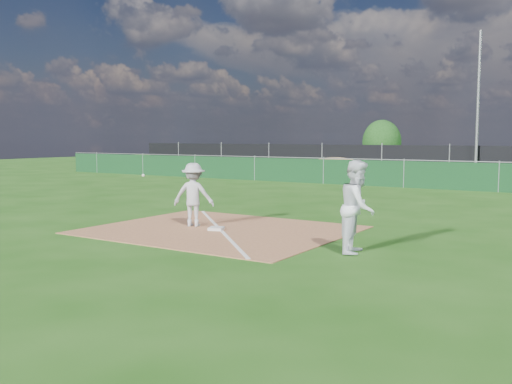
# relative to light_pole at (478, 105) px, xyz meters

# --- Properties ---
(ground) EXTENTS (90.00, 90.00, 0.00)m
(ground) POSITION_rel_light_pole_xyz_m (-1.50, -12.70, -4.00)
(ground) COLOR #1D4D10
(ground) RESTS_ON ground
(infield_dirt) EXTENTS (6.00, 5.00, 0.02)m
(infield_dirt) POSITION_rel_light_pole_xyz_m (-1.50, -21.70, -3.99)
(infield_dirt) COLOR #9A613D
(infield_dirt) RESTS_ON ground
(foul_line) EXTENTS (5.01, 5.01, 0.01)m
(foul_line) POSITION_rel_light_pole_xyz_m (-1.50, -21.70, -3.98)
(foul_line) COLOR white
(foul_line) RESTS_ON infield_dirt
(green_fence) EXTENTS (44.00, 0.05, 1.20)m
(green_fence) POSITION_rel_light_pole_xyz_m (-1.50, -7.70, -3.40)
(green_fence) COLOR #0E3418
(green_fence) RESTS_ON ground
(dirt_mound) EXTENTS (3.38, 2.60, 1.17)m
(dirt_mound) POSITION_rel_light_pole_xyz_m (-6.50, -4.20, -3.42)
(dirt_mound) COLOR #9D754C
(dirt_mound) RESTS_ON ground
(black_fence) EXTENTS (46.00, 0.04, 1.80)m
(black_fence) POSITION_rel_light_pole_xyz_m (-1.50, 0.30, -3.10)
(black_fence) COLOR black
(black_fence) RESTS_ON ground
(parking_lot) EXTENTS (46.00, 9.00, 0.01)m
(parking_lot) POSITION_rel_light_pole_xyz_m (-1.50, 5.30, -4.00)
(parking_lot) COLOR black
(parking_lot) RESTS_ON ground
(light_pole) EXTENTS (0.16, 0.16, 8.00)m
(light_pole) POSITION_rel_light_pole_xyz_m (0.00, 0.00, 0.00)
(light_pole) COLOR slate
(light_pole) RESTS_ON ground
(first_base) EXTENTS (0.44, 0.44, 0.07)m
(first_base) POSITION_rel_light_pole_xyz_m (-1.52, -21.82, -3.94)
(first_base) COLOR silver
(first_base) RESTS_ON infield_dirt
(play_at_first) EXTENTS (2.01, 0.97, 1.61)m
(play_at_first) POSITION_rel_light_pole_xyz_m (-2.38, -21.63, -3.18)
(play_at_first) COLOR silver
(play_at_first) RESTS_ON infield_dirt
(runner) EXTENTS (0.86, 1.02, 1.84)m
(runner) POSITION_rel_light_pole_xyz_m (2.41, -22.45, -3.08)
(runner) COLOR white
(runner) RESTS_ON ground
(car_left) EXTENTS (4.43, 2.22, 1.45)m
(car_left) POSITION_rel_light_pole_xyz_m (-8.36, 3.94, -3.26)
(car_left) COLOR #A7A9AF
(car_left) RESTS_ON parking_lot
(car_mid) EXTENTS (5.11, 3.10, 1.59)m
(car_mid) POSITION_rel_light_pole_xyz_m (-2.89, 4.63, -3.20)
(car_mid) COLOR black
(car_mid) RESTS_ON parking_lot
(tree_left) EXTENTS (3.07, 3.07, 3.64)m
(tree_left) POSITION_rel_light_pole_xyz_m (-9.52, 11.14, -2.12)
(tree_left) COLOR #382316
(tree_left) RESTS_ON ground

